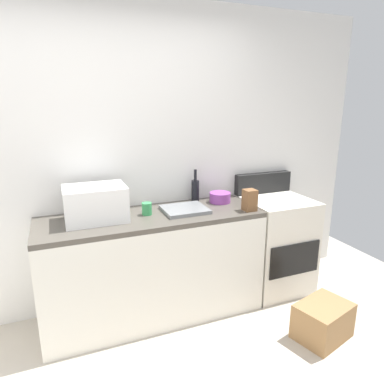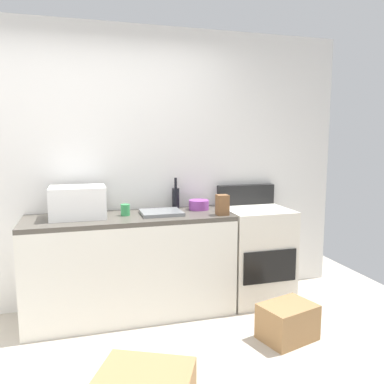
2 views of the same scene
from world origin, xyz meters
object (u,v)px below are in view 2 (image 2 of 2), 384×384
object	(u,v)px
wine_bottle	(176,197)
coffee_mug	(125,210)
mixing_bowl	(199,205)
knife_block	(222,205)
cardboard_box_small	(288,322)
stove_oven	(255,252)
microwave	(78,202)

from	to	relation	value
wine_bottle	coffee_mug	world-z (taller)	wine_bottle
coffee_mug	mixing_bowl	size ratio (longest dim) A/B	0.53
knife_block	mixing_bowl	bearing A→B (deg)	111.60
mixing_bowl	coffee_mug	bearing A→B (deg)	-172.21
coffee_mug	cardboard_box_small	size ratio (longest dim) A/B	0.24
stove_oven	cardboard_box_small	bearing A→B (deg)	-96.65
knife_block	cardboard_box_small	world-z (taller)	knife_block
wine_bottle	knife_block	distance (m)	0.52
stove_oven	microwave	size ratio (longest dim) A/B	2.39
wine_bottle	mixing_bowl	xyz separation A→B (m)	(0.20, -0.10, -0.06)
wine_bottle	knife_block	bearing A→B (deg)	-51.38
stove_oven	microwave	distance (m)	1.75
knife_block	cardboard_box_small	distance (m)	1.09
microwave	cardboard_box_small	bearing A→B (deg)	-28.25
cardboard_box_small	wine_bottle	bearing A→B (deg)	122.86
stove_oven	cardboard_box_small	world-z (taller)	stove_oven
wine_bottle	cardboard_box_small	xyz separation A→B (m)	(0.66, -1.01, -0.87)
microwave	wine_bottle	bearing A→B (deg)	11.20
knife_block	stove_oven	bearing A→B (deg)	24.80
knife_block	mixing_bowl	size ratio (longest dim) A/B	0.95
coffee_mug	knife_block	distance (m)	0.86
microwave	wine_bottle	world-z (taller)	wine_bottle
wine_bottle	stove_oven	bearing A→B (deg)	-15.73
microwave	coffee_mug	world-z (taller)	microwave
wine_bottle	cardboard_box_small	bearing A→B (deg)	-57.14
wine_bottle	cardboard_box_small	size ratio (longest dim) A/B	0.72
microwave	coffee_mug	size ratio (longest dim) A/B	4.60
cardboard_box_small	coffee_mug	bearing A→B (deg)	144.73
stove_oven	coffee_mug	distance (m)	1.34
coffee_mug	cardboard_box_small	xyz separation A→B (m)	(1.16, -0.82, -0.81)
wine_bottle	knife_block	world-z (taller)	wine_bottle
stove_oven	wine_bottle	xyz separation A→B (m)	(-0.75, 0.21, 0.54)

